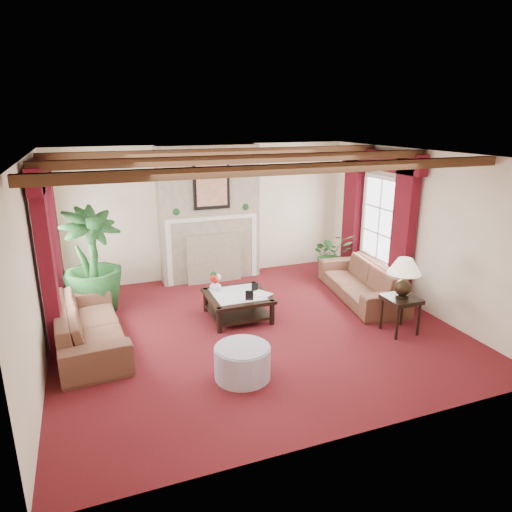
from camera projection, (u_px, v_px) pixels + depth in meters
name	position (u px, v px, depth m)	size (l,w,h in m)	color
floor	(254.00, 328.00, 7.23)	(6.00, 6.00, 0.00)	#440D0C
ceiling	(254.00, 155.00, 6.44)	(6.00, 6.00, 0.00)	white
back_wall	(207.00, 212.00, 9.29)	(6.00, 0.02, 2.70)	beige
left_wall	(34.00, 269.00, 5.82)	(0.02, 5.50, 2.70)	beige
right_wall	(417.00, 230.00, 7.85)	(0.02, 5.50, 2.70)	beige
ceiling_beams	(254.00, 159.00, 6.46)	(6.00, 3.00, 0.12)	#3D2313
fireplace	(207.00, 145.00, 8.72)	(2.00, 0.52, 2.70)	#9C8665
french_door_left	(34.00, 196.00, 6.50)	(0.10, 1.10, 2.16)	white
french_door_right	(384.00, 177.00, 8.51)	(0.10, 1.10, 2.16)	white
curtains_left	(39.00, 166.00, 6.41)	(0.20, 2.40, 2.55)	#430911
curtains_right	(381.00, 155.00, 8.35)	(0.20, 2.40, 2.55)	#430911
sofa_left	(88.00, 317.00, 6.56)	(0.83, 2.33, 0.89)	#370F16
sofa_right	(362.00, 276.00, 8.32)	(0.98, 2.30, 0.87)	#370F16
potted_palm	(94.00, 283.00, 7.76)	(1.66, 2.05, 1.00)	black
small_plant	(332.00, 259.00, 9.51)	(0.94, 1.03, 0.73)	black
coffee_table	(238.00, 306.00, 7.56)	(1.00, 1.00, 0.41)	black
side_table	(400.00, 315.00, 7.03)	(0.49, 0.49, 0.58)	black
ottoman	(242.00, 362.00, 5.82)	(0.72, 0.72, 0.42)	#A19CB1
table_lamp	(404.00, 277.00, 6.85)	(0.50, 0.50, 0.64)	black
flower_vase	(215.00, 285.00, 7.65)	(0.24, 0.24, 0.19)	silver
book	(257.00, 288.00, 7.35)	(0.21, 0.14, 0.32)	black
photo_frame_a	(249.00, 296.00, 7.23)	(0.13, 0.02, 0.17)	black
photo_frame_b	(255.00, 287.00, 7.62)	(0.11, 0.02, 0.14)	black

